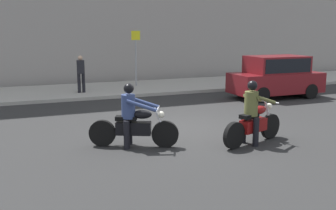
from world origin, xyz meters
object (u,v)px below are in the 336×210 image
at_px(motorcycle_with_rider_denim_blue, 133,121).
at_px(street_sign_post, 136,53).
at_px(pedestrian_bystander, 81,71).
at_px(parked_hatchback_maroon, 276,76).
at_px(motorcycle_with_rider_olive, 253,118).

xyz_separation_m(motorcycle_with_rider_denim_blue, street_sign_post, (2.91, 9.29, 1.14)).
xyz_separation_m(motorcycle_with_rider_denim_blue, pedestrian_bystander, (0.04, 8.21, 0.45)).
xyz_separation_m(motorcycle_with_rider_denim_blue, parked_hatchback_maroon, (7.73, 4.58, 0.29)).
bearing_deg(pedestrian_bystander, motorcycle_with_rider_olive, -72.33).
xyz_separation_m(motorcycle_with_rider_olive, motorcycle_with_rider_denim_blue, (-2.93, 0.86, -0.02)).
distance_m(motorcycle_with_rider_denim_blue, parked_hatchback_maroon, 8.99).
height_order(parked_hatchback_maroon, pedestrian_bystander, parked_hatchback_maroon).
relative_size(motorcycle_with_rider_denim_blue, pedestrian_bystander, 1.27).
relative_size(motorcycle_with_rider_olive, pedestrian_bystander, 1.26).
relative_size(motorcycle_with_rider_olive, motorcycle_with_rider_denim_blue, 0.99).
xyz_separation_m(street_sign_post, pedestrian_bystander, (-2.87, -1.08, -0.69)).
bearing_deg(motorcycle_with_rider_denim_blue, parked_hatchback_maroon, 30.66).
relative_size(parked_hatchback_maroon, street_sign_post, 1.44).
bearing_deg(street_sign_post, motorcycle_with_rider_denim_blue, -107.38).
height_order(parked_hatchback_maroon, street_sign_post, street_sign_post).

